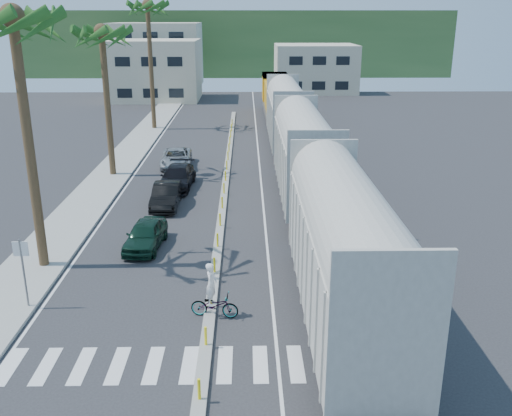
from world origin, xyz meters
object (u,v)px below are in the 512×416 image
Objects in this scene: street_sign at (23,264)px; cyclist at (214,300)px; car_second at (166,195)px; car_lead at (145,235)px.

street_sign is 7.62m from cyclist.
street_sign is at bearing -106.71° from car_second.
cyclist is at bearing -5.80° from street_sign.
street_sign is 0.68× the size of car_second.
car_lead is 6.51m from car_second.
car_second is at bearing 73.21° from street_sign.
street_sign is 7.38m from car_lead.
car_second is at bearing 93.42° from car_lead.
car_lead is 0.96× the size of car_second.
cyclist is (3.62, -13.54, -0.01)m from car_second.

